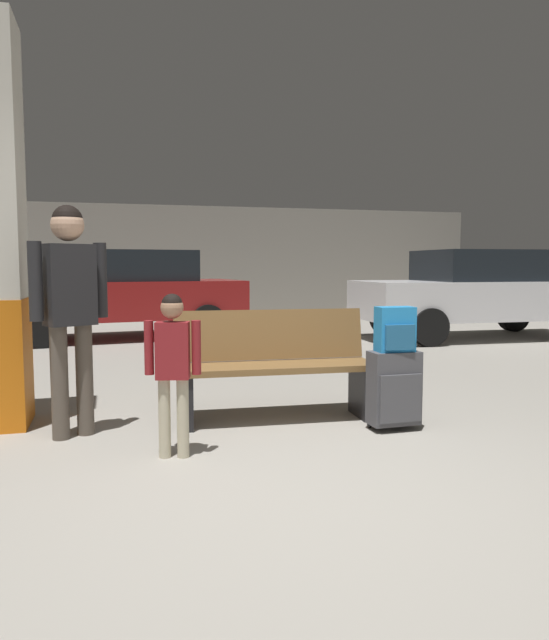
{
  "coord_description": "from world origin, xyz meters",
  "views": [
    {
      "loc": [
        -0.99,
        -3.0,
        1.26
      ],
      "look_at": [
        0.18,
        1.3,
        0.85
      ],
      "focal_mm": 33.79,
      "sensor_mm": 36.0,
      "label": 1
    }
  ],
  "objects": [
    {
      "name": "ground_plane",
      "position": [
        0.0,
        4.0,
        -0.05
      ],
      "size": [
        18.0,
        18.0,
        0.1
      ],
      "primitive_type": "cube",
      "color": "gray"
    },
    {
      "name": "suitcase",
      "position": [
        1.08,
        1.12,
        0.32
      ],
      "size": [
        0.38,
        0.24,
        0.6
      ],
      "color": "#4C4C51",
      "rests_on": "ground_plane"
    },
    {
      "name": "bench",
      "position": [
        0.29,
        1.68,
        0.44
      ],
      "size": [
        1.63,
        0.61,
        0.89
      ],
      "color": "brown",
      "rests_on": "ground_plane"
    },
    {
      "name": "child",
      "position": [
        -0.61,
        0.89,
        0.66
      ],
      "size": [
        0.36,
        0.24,
        1.08
      ],
      "color": "beige",
      "rests_on": "ground_plane"
    },
    {
      "name": "garage_back_wall",
      "position": [
        0.0,
        12.86,
        1.4
      ],
      "size": [
        18.0,
        0.12,
        2.8
      ],
      "primitive_type": "cube",
      "color": "gray",
      "rests_on": "ground_plane"
    },
    {
      "name": "backpack_bright",
      "position": [
        1.08,
        1.12,
        0.77
      ],
      "size": [
        0.29,
        0.2,
        0.34
      ],
      "color": "#268CD8",
      "rests_on": "suitcase"
    },
    {
      "name": "parked_car_far",
      "position": [
        -0.79,
        7.67,
        0.81
      ],
      "size": [
        4.29,
        2.23,
        1.51
      ],
      "color": "maroon",
      "rests_on": "ground_plane"
    },
    {
      "name": "adult",
      "position": [
        -1.27,
        1.57,
        1.04
      ],
      "size": [
        0.53,
        0.33,
        1.68
      ],
      "color": "brown",
      "rests_on": "ground_plane"
    },
    {
      "name": "parked_car_side",
      "position": [
        5.13,
        6.07,
        0.81
      ],
      "size": [
        4.15,
        1.91,
        1.51
      ],
      "color": "silver",
      "rests_on": "ground_plane"
    }
  ]
}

